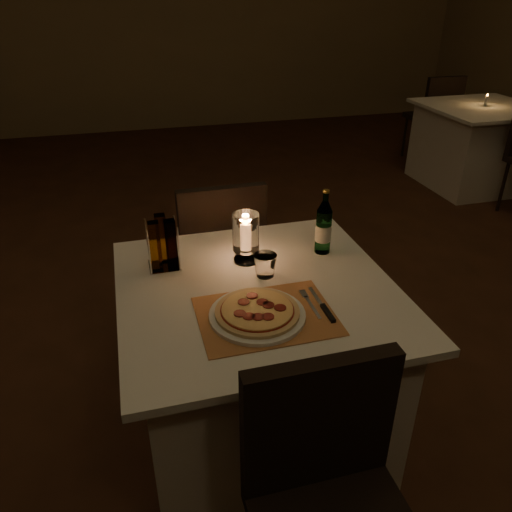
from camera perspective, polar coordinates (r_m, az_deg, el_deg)
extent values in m
cube|color=#402214|center=(2.55, 2.53, -13.76)|extent=(8.00, 10.00, 0.02)
cube|color=#8A7550|center=(6.82, -11.38, 26.48)|extent=(8.00, 0.02, 3.00)
cube|color=silver|center=(2.05, 0.15, -12.74)|extent=(0.88, 0.88, 0.71)
cube|color=silver|center=(1.83, 0.17, -4.01)|extent=(1.00, 1.00, 0.03)
cube|color=black|center=(1.40, 7.20, -18.47)|extent=(0.42, 0.05, 0.42)
cube|color=black|center=(2.63, -4.46, 0.25)|extent=(0.42, 0.42, 0.05)
cube|color=black|center=(2.37, -3.79, 3.08)|extent=(0.42, 0.05, 0.42)
cylinder|color=black|center=(2.93, -1.67, -1.93)|extent=(0.03, 0.03, 0.44)
cylinder|color=black|center=(2.88, -8.26, -2.82)|extent=(0.03, 0.03, 0.44)
cylinder|color=black|center=(2.65, 0.09, -5.56)|extent=(0.03, 0.03, 0.44)
cylinder|color=black|center=(2.60, -7.22, -6.62)|extent=(0.03, 0.03, 0.44)
cube|color=#BB7440|center=(1.67, 1.15, -6.84)|extent=(0.45, 0.34, 0.00)
cylinder|color=white|center=(1.66, 0.15, -6.75)|extent=(0.32, 0.32, 0.01)
cylinder|color=#D8B77F|center=(1.65, 0.15, -6.38)|extent=(0.28, 0.28, 0.01)
cylinder|color=maroon|center=(1.65, 0.15, -6.17)|extent=(0.24, 0.24, 0.00)
cylinder|color=#EACC7F|center=(1.64, 0.15, -6.07)|extent=(0.24, 0.24, 0.00)
cylinder|color=maroon|center=(1.66, 1.42, -5.62)|extent=(0.04, 0.04, 0.00)
cylinder|color=maroon|center=(1.67, 0.73, -5.28)|extent=(0.04, 0.04, 0.00)
cylinder|color=maroon|center=(1.70, -0.44, -4.57)|extent=(0.04, 0.04, 0.00)
cylinder|color=maroon|center=(1.67, -1.42, -5.27)|extent=(0.04, 0.04, 0.00)
cylinder|color=maroon|center=(1.62, -1.86, -6.58)|extent=(0.04, 0.04, 0.00)
cylinder|color=maroon|center=(1.60, -0.83, -6.90)|extent=(0.04, 0.04, 0.00)
cylinder|color=maroon|center=(1.60, 0.23, -6.96)|extent=(0.04, 0.04, 0.00)
cylinder|color=maroon|center=(1.60, 1.38, -6.94)|extent=(0.04, 0.04, 0.00)
cylinder|color=maroon|center=(1.64, 2.77, -5.91)|extent=(0.04, 0.04, 0.00)
cube|color=silver|center=(1.71, 6.48, -5.85)|extent=(0.01, 0.14, 0.00)
cube|color=silver|center=(1.78, 5.51, -4.36)|extent=(0.02, 0.05, 0.00)
cube|color=black|center=(1.68, 8.22, -6.47)|extent=(0.02, 0.10, 0.01)
cube|color=silver|center=(1.77, 6.85, -4.62)|extent=(0.01, 0.12, 0.00)
cylinder|color=#549D63|center=(2.03, 7.69, 2.77)|extent=(0.06, 0.06, 0.18)
cylinder|color=#549D63|center=(1.97, 7.98, 6.73)|extent=(0.02, 0.02, 0.03)
cylinder|color=gold|center=(1.97, 8.02, 7.34)|extent=(0.03, 0.03, 0.01)
cylinder|color=silver|center=(2.04, 7.69, 2.66)|extent=(0.06, 0.06, 0.07)
cylinder|color=white|center=(1.99, -1.15, -0.38)|extent=(0.10, 0.10, 0.01)
cylinder|color=white|center=(1.98, -1.15, 0.26)|extent=(0.02, 0.02, 0.04)
cylinder|color=white|center=(1.93, -1.18, 2.75)|extent=(0.10, 0.10, 0.15)
cylinder|color=white|center=(1.94, -1.18, 2.35)|extent=(0.03, 0.03, 0.11)
ellipsoid|color=orange|center=(1.91, -1.20, 4.23)|extent=(0.02, 0.02, 0.03)
cube|color=white|center=(1.98, -10.37, -1.08)|extent=(0.12, 0.12, 0.01)
cylinder|color=white|center=(1.89, -12.09, 0.35)|extent=(0.01, 0.01, 0.18)
cylinder|color=white|center=(1.89, -8.79, 0.77)|extent=(0.01, 0.01, 0.18)
cylinder|color=white|center=(1.98, -12.34, 1.81)|extent=(0.01, 0.01, 0.18)
cylinder|color=white|center=(1.99, -9.20, 2.20)|extent=(0.01, 0.01, 0.18)
cube|color=#BF8C33|center=(1.90, -11.44, 1.06)|extent=(0.04, 0.04, 0.20)
cube|color=#3F1E14|center=(1.91, -9.65, 1.28)|extent=(0.04, 0.04, 0.20)
cube|color=#BF8C33|center=(1.96, -10.72, 1.95)|extent=(0.04, 0.04, 0.20)
cube|color=silver|center=(5.20, 23.84, 11.22)|extent=(0.88, 0.88, 0.71)
cube|color=silver|center=(5.12, 24.67, 15.14)|extent=(1.00, 1.00, 0.03)
cylinder|color=black|center=(4.68, 26.38, 7.13)|extent=(0.03, 0.03, 0.44)
cube|color=black|center=(5.80, 19.29, 14.74)|extent=(0.42, 0.42, 0.05)
cube|color=black|center=(5.61, 20.72, 16.50)|extent=(0.42, 0.05, 0.42)
cylinder|color=black|center=(6.09, 19.43, 12.97)|extent=(0.03, 0.03, 0.44)
cylinder|color=black|center=(5.91, 16.60, 12.95)|extent=(0.03, 0.03, 0.44)
cylinder|color=black|center=(5.82, 21.24, 11.99)|extent=(0.03, 0.03, 0.44)
cylinder|color=black|center=(5.63, 18.35, 11.95)|extent=(0.03, 0.03, 0.44)
cylinder|color=white|center=(5.11, 24.81, 15.79)|extent=(0.03, 0.03, 0.09)
ellipsoid|color=orange|center=(5.10, 24.94, 16.35)|extent=(0.01, 0.01, 0.02)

